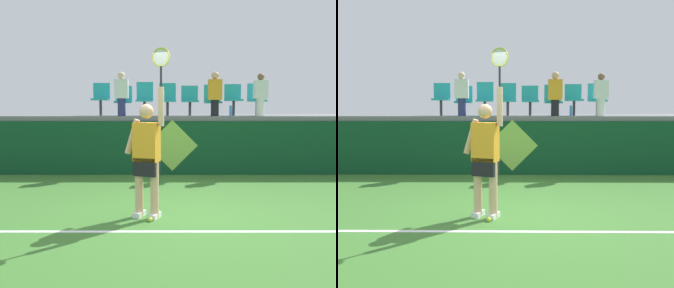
{
  "view_description": "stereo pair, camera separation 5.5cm",
  "coord_description": "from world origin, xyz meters",
  "views": [
    {
      "loc": [
        -0.28,
        -5.76,
        1.72
      ],
      "look_at": [
        -0.3,
        1.3,
        1.01
      ],
      "focal_mm": 40.58,
      "sensor_mm": 36.0,
      "label": 1
    },
    {
      "loc": [
        -0.22,
        -5.76,
        1.72
      ],
      "look_at": [
        -0.3,
        1.3,
        1.01
      ],
      "focal_mm": 40.58,
      "sensor_mm": 36.0,
      "label": 2
    }
  ],
  "objects": [
    {
      "name": "stadium_chair_1",
      "position": [
        -1.45,
        4.28,
        1.89
      ],
      "size": [
        0.44,
        0.42,
        0.78
      ],
      "color": "#38383D",
      "rests_on": "spectator_platform"
    },
    {
      "name": "tennis_player",
      "position": [
        -0.6,
        -0.03,
        0.98
      ],
      "size": [
        0.72,
        0.38,
        2.57
      ],
      "color": "white",
      "rests_on": "ground_plane"
    },
    {
      "name": "tennis_ball",
      "position": [
        -0.54,
        -0.26,
        0.03
      ],
      "size": [
        0.07,
        0.07,
        0.07
      ],
      "primitive_type": "sphere",
      "color": "#D1E533",
      "rests_on": "ground_plane"
    },
    {
      "name": "court_back_wall",
      "position": [
        0.0,
        3.7,
        0.67
      ],
      "size": [
        12.79,
        0.2,
        1.34
      ],
      "primitive_type": "cube",
      "color": "#0F4223",
      "rests_on": "ground_plane"
    },
    {
      "name": "stadium_chair_6",
      "position": [
        1.44,
        4.28,
        1.93
      ],
      "size": [
        0.44,
        0.42,
        0.83
      ],
      "color": "#38383D",
      "rests_on": "spectator_platform"
    },
    {
      "name": "stadium_chair_3",
      "position": [
        -0.29,
        4.28,
        1.93
      ],
      "size": [
        0.44,
        0.42,
        0.86
      ],
      "color": "#38383D",
      "rests_on": "spectator_platform"
    },
    {
      "name": "stadium_chair_2",
      "position": [
        -0.89,
        4.29,
        1.95
      ],
      "size": [
        0.44,
        0.42,
        0.88
      ],
      "color": "#38383D",
      "rests_on": "spectator_platform"
    },
    {
      "name": "spectator_2",
      "position": [
        2.05,
        3.84,
        2.01
      ],
      "size": [
        0.34,
        0.2,
        1.07
      ],
      "color": "white",
      "rests_on": "spectator_platform"
    },
    {
      "name": "spectator_0",
      "position": [
        0.9,
        3.81,
        2.04
      ],
      "size": [
        0.34,
        0.2,
        1.11
      ],
      "color": "black",
      "rests_on": "spectator_platform"
    },
    {
      "name": "stadium_chair_4",
      "position": [
        0.3,
        4.28,
        1.9
      ],
      "size": [
        0.44,
        0.42,
        0.79
      ],
      "color": "#38383D",
      "rests_on": "spectator_platform"
    },
    {
      "name": "water_bottle",
      "position": [
        1.31,
        3.86,
        1.6
      ],
      "size": [
        0.07,
        0.07,
        0.27
      ],
      "primitive_type": "cylinder",
      "color": "#338CE5",
      "rests_on": "spectator_platform"
    },
    {
      "name": "wall_signage_mount",
      "position": [
        -0.17,
        3.6,
        0.0
      ],
      "size": [
        1.27,
        0.01,
        1.38
      ],
      "color": "#0F4223",
      "rests_on": "ground_plane"
    },
    {
      "name": "stadium_chair_7",
      "position": [
        2.05,
        4.28,
        1.93
      ],
      "size": [
        0.44,
        0.42,
        0.85
      ],
      "color": "#38383D",
      "rests_on": "spectator_platform"
    },
    {
      "name": "ground_plane",
      "position": [
        0.0,
        0.0,
        0.0
      ],
      "size": [
        40.0,
        40.0,
        0.0
      ],
      "primitive_type": "plane",
      "color": "#3D752D"
    },
    {
      "name": "stadium_chair_5",
      "position": [
        0.9,
        4.28,
        1.9
      ],
      "size": [
        0.44,
        0.42,
        0.82
      ],
      "color": "#38383D",
      "rests_on": "spectator_platform"
    },
    {
      "name": "court_baseline_stripe",
      "position": [
        0.0,
        -0.71,
        0.0
      ],
      "size": [
        11.51,
        0.08,
        0.01
      ],
      "primitive_type": "cube",
      "color": "white",
      "rests_on": "ground_plane"
    },
    {
      "name": "stadium_chair_0",
      "position": [
        -2.04,
        4.28,
        1.95
      ],
      "size": [
        0.44,
        0.42,
        0.86
      ],
      "color": "#38383D",
      "rests_on": "spectator_platform"
    },
    {
      "name": "spectator_1",
      "position": [
        -1.45,
        3.87,
        2.04
      ],
      "size": [
        0.34,
        0.2,
        1.11
      ],
      "color": "navy",
      "rests_on": "spectator_platform"
    },
    {
      "name": "spectator_platform",
      "position": [
        0.0,
        5.1,
        1.4
      ],
      "size": [
        12.79,
        2.9,
        0.12
      ],
      "primitive_type": "cube",
      "color": "slate",
      "rests_on": "court_back_wall"
    }
  ]
}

